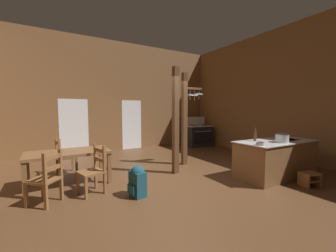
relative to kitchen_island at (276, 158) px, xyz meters
The scene contains 18 objects.
ground_plane 2.47m from the kitchen_island, 155.41° to the left, with size 8.98×9.41×0.10m, color brown.
wall_back 6.08m from the kitchen_island, 112.27° to the left, with size 8.98×0.14×4.40m, color brown.
wall_right 2.82m from the kitchen_island, 27.25° to the left, with size 0.14×9.41×4.40m, color brown.
glazed_door_back_left 6.70m from the kitchen_island, 127.31° to the left, with size 1.00×0.01×2.05m, color white.
glazed_panel_back_right 5.63m from the kitchen_island, 108.68° to the left, with size 0.84×0.01×2.05m, color white.
kitchen_island is the anchor object (origin of this frame).
stove_range 4.56m from the kitchen_island, 76.25° to the left, with size 1.22×0.92×1.32m.
support_post_with_pot_rack 2.65m from the kitchen_island, 121.87° to the left, with size 0.71×0.23×2.75m.
support_post_center 2.68m from the kitchen_island, 144.15° to the left, with size 0.14×0.14×2.75m.
step_stool 0.84m from the kitchen_island, 91.54° to the right, with size 0.42×0.37×0.30m.
dining_table 4.93m from the kitchen_island, 156.31° to the left, with size 1.71×0.92×0.74m.
ladderback_chair_near_window 5.36m from the kitchen_island, 148.11° to the left, with size 0.50×0.50×0.95m.
ladderback_chair_by_post 4.30m from the kitchen_island, 163.80° to the left, with size 0.54×0.54×0.95m.
ladderback_chair_at_table_end 5.06m from the kitchen_island, 167.49° to the left, with size 0.62×0.62×0.95m.
backpack 3.50m from the kitchen_island, behind, with size 0.34×0.35×0.60m.
stockpot_on_counter 0.61m from the kitchen_island, 122.10° to the right, with size 0.37×0.30×0.20m.
mixing_bowl_on_counter 1.07m from the kitchen_island, 166.98° to the right, with size 0.19×0.19×0.07m.
bottle_tall_on_counter 0.80m from the kitchen_island, 152.52° to the left, with size 0.07×0.07×0.34m.
Camera 1 is at (-2.68, -4.02, 1.66)m, focal length 22.08 mm.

